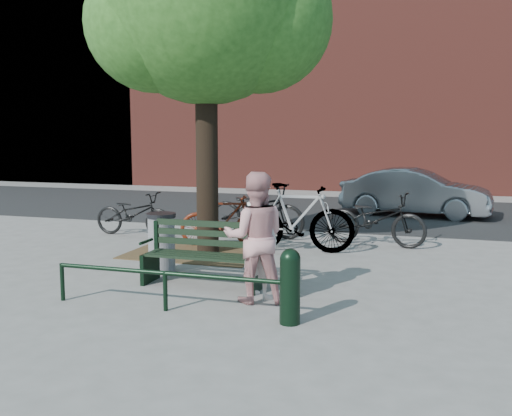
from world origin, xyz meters
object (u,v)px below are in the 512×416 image
(litter_bin, at_px, (162,242))
(parked_car, at_px, (416,192))
(park_bench, at_px, (204,253))
(person_left, at_px, (260,238))
(person_right, at_px, (255,237))
(bollard, at_px, (290,284))
(bicycle_c, at_px, (256,210))

(litter_bin, distance_m, parked_car, 8.45)
(park_bench, relative_size, person_left, 1.07)
(park_bench, bearing_deg, person_right, -30.63)
(park_bench, xyz_separation_m, person_left, (0.95, -0.36, 0.33))
(person_left, relative_size, person_right, 0.95)
(person_left, bearing_deg, litter_bin, 6.28)
(person_right, xyz_separation_m, bollard, (0.65, -0.73, -0.38))
(bicycle_c, bearing_deg, person_right, -156.65)
(person_right, height_order, parked_car, person_right)
(litter_bin, bearing_deg, person_left, -25.03)
(bicycle_c, bearing_deg, litter_bin, 177.60)
(park_bench, bearing_deg, bollard, -38.93)
(bicycle_c, bearing_deg, bollard, -152.45)
(person_left, bearing_deg, parked_car, -70.51)
(park_bench, height_order, person_left, person_left)
(person_left, distance_m, bicycle_c, 4.51)
(person_left, xyz_separation_m, bicycle_c, (-1.36, 4.29, -0.24))
(person_right, xyz_separation_m, litter_bin, (-1.89, 1.08, -0.38))
(park_bench, distance_m, parked_car, 8.58)
(person_right, bearing_deg, bollard, 114.11)
(bollard, xyz_separation_m, litter_bin, (-2.54, 1.81, 0.00))
(park_bench, distance_m, person_left, 1.07)
(bollard, distance_m, parked_car, 9.49)
(person_left, xyz_separation_m, bollard, (0.65, -0.93, -0.33))
(park_bench, height_order, parked_car, parked_car)
(person_left, height_order, person_right, person_right)
(litter_bin, bearing_deg, parked_car, 64.24)
(person_left, distance_m, parked_car, 8.68)
(bicycle_c, relative_size, parked_car, 0.56)
(person_left, distance_m, person_right, 0.20)
(person_right, height_order, bicycle_c, person_right)
(parked_car, bearing_deg, bicycle_c, 150.91)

